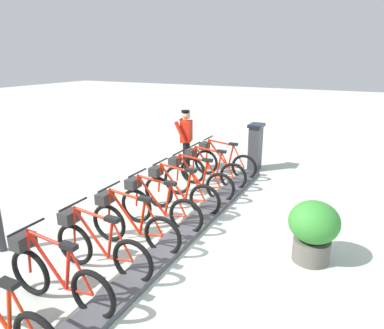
# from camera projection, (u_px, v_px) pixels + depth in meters

# --- Properties ---
(ground_plane) EXTENTS (60.00, 60.00, 0.00)m
(ground_plane) POSITION_uv_depth(u_px,v_px,m) (182.00, 239.00, 6.10)
(ground_plane) COLOR #B7BCAE
(dock_rail_base) EXTENTS (0.44, 7.92, 0.10)m
(dock_rail_base) POSITION_uv_depth(u_px,v_px,m) (182.00, 236.00, 6.09)
(dock_rail_base) COLOR #47474C
(dock_rail_base) RESTS_ON ground
(payment_kiosk) EXTENTS (0.36, 0.52, 1.28)m
(payment_kiosk) POSITION_uv_depth(u_px,v_px,m) (255.00, 146.00, 9.65)
(payment_kiosk) COLOR #38383D
(payment_kiosk) RESTS_ON ground
(bike_docked_0) EXTENTS (1.72, 0.54, 1.02)m
(bike_docked_0) POSITION_uv_depth(u_px,v_px,m) (222.00, 161.00, 9.11)
(bike_docked_0) COLOR black
(bike_docked_0) RESTS_ON ground
(bike_docked_1) EXTENTS (1.72, 0.54, 1.02)m
(bike_docked_1) POSITION_uv_depth(u_px,v_px,m) (210.00, 169.00, 8.43)
(bike_docked_1) COLOR black
(bike_docked_1) RESTS_ON ground
(bike_docked_2) EXTENTS (1.72, 0.54, 1.02)m
(bike_docked_2) POSITION_uv_depth(u_px,v_px,m) (195.00, 179.00, 7.76)
(bike_docked_2) COLOR black
(bike_docked_2) RESTS_ON ground
(bike_docked_3) EXTENTS (1.72, 0.54, 1.02)m
(bike_docked_3) POSITION_uv_depth(u_px,v_px,m) (178.00, 191.00, 7.08)
(bike_docked_3) COLOR black
(bike_docked_3) RESTS_ON ground
(bike_docked_4) EXTENTS (1.72, 0.54, 1.02)m
(bike_docked_4) POSITION_uv_depth(u_px,v_px,m) (157.00, 206.00, 6.41)
(bike_docked_4) COLOR black
(bike_docked_4) RESTS_ON ground
(bike_docked_5) EXTENTS (1.72, 0.54, 1.02)m
(bike_docked_5) POSITION_uv_depth(u_px,v_px,m) (131.00, 223.00, 5.73)
(bike_docked_5) COLOR black
(bike_docked_5) RESTS_ON ground
(bike_docked_6) EXTENTS (1.72, 0.54, 1.02)m
(bike_docked_6) POSITION_uv_depth(u_px,v_px,m) (98.00, 246.00, 5.06)
(bike_docked_6) COLOR black
(bike_docked_6) RESTS_ON ground
(bike_docked_7) EXTENTS (1.72, 0.54, 1.02)m
(bike_docked_7) POSITION_uv_depth(u_px,v_px,m) (55.00, 275.00, 4.38)
(bike_docked_7) COLOR black
(bike_docked_7) RESTS_ON ground
(worker_near_rack) EXTENTS (0.51, 0.68, 1.66)m
(worker_near_rack) POSITION_uv_depth(u_px,v_px,m) (186.00, 138.00, 9.49)
(worker_near_rack) COLOR white
(worker_near_rack) RESTS_ON ground
(planter_bush) EXTENTS (0.76, 0.76, 0.97)m
(planter_bush) POSITION_uv_depth(u_px,v_px,m) (313.00, 229.00, 5.31)
(planter_bush) COLOR #59544C
(planter_bush) RESTS_ON ground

